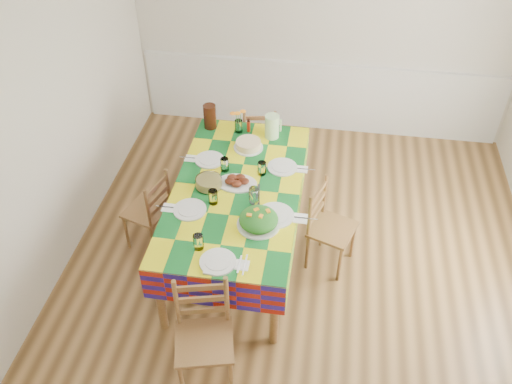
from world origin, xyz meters
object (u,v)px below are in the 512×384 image
chair_right (328,228)px  chair_far (259,139)px  green_pitcher (272,126)px  tea_pitcher (210,116)px  chair_left (150,211)px  chair_near (204,337)px  dining_table (237,196)px  meat_platter (237,182)px

chair_right → chair_far: bearing=52.0°
green_pitcher → tea_pitcher: bearing=173.7°
chair_far → chair_left: bearing=48.8°
chair_near → chair_right: size_ratio=1.08×
chair_near → chair_right: 1.61m
chair_far → chair_left: (-0.86, -1.36, 0.00)m
chair_near → chair_far: size_ratio=1.13×
dining_table → green_pitcher: size_ratio=8.65×
chair_right → meat_platter: bearing=106.5°
meat_platter → chair_left: (-0.85, -0.07, -0.42)m
meat_platter → chair_far: (0.02, 1.29, -0.43)m
chair_far → chair_right: (0.85, -1.33, 0.02)m
dining_table → tea_pitcher: (-0.44, 0.92, 0.22)m
green_pitcher → chair_left: bearing=-141.0°
dining_table → chair_left: size_ratio=2.42×
chair_near → chair_far: (0.02, 2.69, -0.06)m
dining_table → green_pitcher: 0.90m
meat_platter → tea_pitcher: (-0.43, 0.86, 0.10)m
tea_pitcher → chair_right: bearing=-34.9°
dining_table → chair_far: bearing=89.7°
dining_table → chair_near: 1.37m
tea_pitcher → chair_right: (1.30, -0.91, -0.51)m
green_pitcher → chair_right: bearing=-52.1°
chair_far → green_pitcher: bearing=103.0°
tea_pitcher → chair_right: tea_pitcher is taller
chair_left → chair_right: chair_right is taller
green_pitcher → chair_far: size_ratio=0.28×
chair_far → chair_left: size_ratio=0.99×
dining_table → chair_left: chair_left is taller
tea_pitcher → chair_far: bearing=43.6°
dining_table → tea_pitcher: size_ratio=8.22×
green_pitcher → chair_right: size_ratio=0.27×
tea_pitcher → chair_left: 1.15m
green_pitcher → chair_left: 1.46m
chair_far → chair_right: chair_right is taller
tea_pitcher → chair_near: size_ratio=0.26×
dining_table → chair_far: (0.01, 1.35, -0.31)m
chair_left → tea_pitcher: bearing=173.5°
dining_table → chair_right: chair_right is taller
dining_table → green_pitcher: (0.21, 0.85, 0.22)m
tea_pitcher → chair_far: (0.45, 0.43, -0.53)m
dining_table → meat_platter: size_ratio=5.77×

